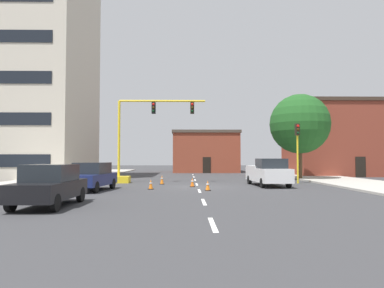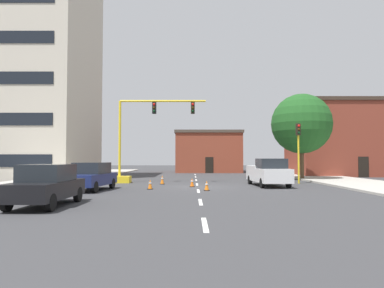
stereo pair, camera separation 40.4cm
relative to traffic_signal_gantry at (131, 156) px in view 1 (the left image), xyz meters
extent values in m
plane|color=#38383A|center=(5.38, -4.27, -2.18)|extent=(160.00, 160.00, 0.00)
cube|color=#B2ADA3|center=(-7.24, 3.73, -2.11)|extent=(6.00, 56.00, 0.14)
cube|color=#B2ADA3|center=(18.00, 3.73, -2.11)|extent=(6.00, 56.00, 0.14)
cube|color=silver|center=(5.38, -18.27, -2.17)|extent=(0.16, 2.40, 0.01)
cube|color=silver|center=(5.38, -12.77, -2.17)|extent=(0.16, 2.40, 0.01)
cube|color=silver|center=(5.38, -7.27, -2.17)|extent=(0.16, 2.40, 0.01)
cube|color=silver|center=(5.38, -1.77, -2.17)|extent=(0.16, 2.40, 0.01)
cube|color=silver|center=(5.38, 3.73, -2.17)|extent=(0.16, 2.40, 0.01)
cube|color=silver|center=(5.38, 9.23, -2.17)|extent=(0.16, 2.40, 0.01)
cube|color=silver|center=(5.38, 14.73, -2.17)|extent=(0.16, 2.40, 0.01)
cube|color=beige|center=(-12.44, 7.39, 8.64)|extent=(13.08, 11.96, 21.63)
cube|color=brown|center=(7.36, 23.96, 0.61)|extent=(9.31, 9.37, 5.57)
cube|color=#4C4238|center=(7.36, 23.96, 3.59)|extent=(9.61, 9.67, 0.40)
cube|color=black|center=(7.36, 19.24, -1.08)|extent=(1.10, 0.06, 2.20)
cube|color=brown|center=(23.18, 12.81, 1.95)|extent=(12.13, 8.83, 8.25)
cube|color=#3D2D23|center=(23.18, 12.81, 6.27)|extent=(12.43, 9.13, 0.40)
cube|color=black|center=(23.18, 8.37, -1.08)|extent=(1.10, 0.06, 2.20)
cube|color=yellow|center=(-0.97, 0.00, -1.90)|extent=(1.80, 1.20, 0.55)
cylinder|color=yellow|center=(-0.97, 0.00, 1.47)|extent=(0.20, 0.20, 6.20)
cylinder|color=yellow|center=(2.58, 0.00, 4.57)|extent=(7.09, 0.16, 0.16)
cube|color=black|center=(1.87, 0.00, 4.00)|extent=(0.32, 0.36, 0.95)
sphere|color=red|center=(1.87, -0.19, 4.27)|extent=(0.20, 0.20, 0.20)
sphere|color=#38280A|center=(1.87, -0.19, 3.99)|extent=(0.20, 0.20, 0.20)
sphere|color=black|center=(1.87, -0.19, 3.71)|extent=(0.20, 0.20, 0.20)
cube|color=black|center=(5.06, 0.00, 4.00)|extent=(0.32, 0.36, 0.95)
sphere|color=red|center=(5.06, -0.19, 4.27)|extent=(0.20, 0.20, 0.20)
sphere|color=#38280A|center=(5.06, -0.19, 3.99)|extent=(0.20, 0.20, 0.20)
sphere|color=black|center=(5.06, -0.19, 3.71)|extent=(0.20, 0.20, 0.20)
cylinder|color=yellow|center=(13.51, -0.82, 0.22)|extent=(0.14, 0.14, 4.80)
cube|color=black|center=(13.51, -0.82, 2.15)|extent=(0.32, 0.36, 0.95)
sphere|color=red|center=(13.51, -1.01, 2.42)|extent=(0.20, 0.20, 0.20)
sphere|color=#38280A|center=(13.51, -1.01, 2.14)|extent=(0.20, 0.20, 0.20)
sphere|color=black|center=(13.51, -1.01, 1.86)|extent=(0.20, 0.20, 0.20)
cylinder|color=#4C3823|center=(15.30, 4.02, -0.60)|extent=(0.36, 0.36, 3.16)
sphere|color=#1E511E|center=(15.30, 4.02, 3.09)|extent=(5.62, 5.62, 5.62)
cube|color=white|center=(10.50, -3.35, -1.36)|extent=(2.33, 5.51, 0.95)
cube|color=#1E2328|center=(10.55, -4.25, -0.54)|extent=(1.95, 1.91, 0.70)
cube|color=white|center=(10.43, -2.16, -0.81)|extent=(2.17, 2.93, 0.16)
cylinder|color=black|center=(11.51, -5.12, -1.84)|extent=(0.26, 0.69, 0.68)
cylinder|color=black|center=(9.71, -5.23, -1.84)|extent=(0.26, 0.69, 0.68)
cylinder|color=black|center=(11.28, -1.46, -1.84)|extent=(0.26, 0.69, 0.68)
cylinder|color=black|center=(9.49, -1.57, -1.84)|extent=(0.26, 0.69, 0.68)
cube|color=navy|center=(-1.30, -6.93, -1.49)|extent=(2.33, 4.67, 0.70)
cube|color=#1E2328|center=(-1.29, -6.83, -0.79)|extent=(1.94, 2.47, 0.70)
cylinder|color=black|center=(-1.96, -5.32, -1.84)|extent=(0.29, 0.70, 0.68)
cylinder|color=black|center=(-0.32, -5.49, -1.84)|extent=(0.29, 0.70, 0.68)
cylinder|color=black|center=(-2.29, -8.36, -1.84)|extent=(0.29, 0.70, 0.68)
cylinder|color=black|center=(-0.65, -8.54, -1.84)|extent=(0.29, 0.70, 0.68)
cube|color=black|center=(-1.11, -14.17, -1.49)|extent=(1.89, 4.51, 0.70)
cube|color=#1E2328|center=(-1.11, -14.07, -0.79)|extent=(1.72, 2.31, 0.70)
cylinder|color=black|center=(-1.92, -12.64, -1.84)|extent=(0.23, 0.68, 0.68)
cylinder|color=black|center=(-0.27, -12.65, -1.84)|extent=(0.23, 0.68, 0.68)
cylinder|color=black|center=(-1.95, -15.70, -1.84)|extent=(0.23, 0.68, 0.68)
cylinder|color=black|center=(-0.30, -15.71, -1.84)|extent=(0.23, 0.68, 0.68)
cube|color=black|center=(2.28, -6.11, -2.16)|extent=(0.36, 0.36, 0.04)
cone|color=orange|center=(2.28, -6.11, -1.84)|extent=(0.28, 0.28, 0.60)
cylinder|color=white|center=(2.28, -6.11, -1.76)|extent=(0.19, 0.19, 0.08)
cube|color=black|center=(5.91, -7.07, -2.16)|extent=(0.36, 0.36, 0.04)
cone|color=orange|center=(5.91, -7.07, -1.84)|extent=(0.28, 0.28, 0.59)
cylinder|color=white|center=(5.91, -7.07, -1.77)|extent=(0.19, 0.19, 0.08)
cube|color=black|center=(2.69, -1.63, -2.16)|extent=(0.36, 0.36, 0.04)
cone|color=orange|center=(2.69, -1.63, -1.81)|extent=(0.28, 0.28, 0.67)
cylinder|color=white|center=(2.69, -1.63, -1.73)|extent=(0.19, 0.19, 0.08)
cube|color=black|center=(5.00, -4.14, -2.16)|extent=(0.36, 0.36, 0.04)
cone|color=orange|center=(5.00, -4.14, -1.84)|extent=(0.28, 0.28, 0.59)
cylinder|color=white|center=(5.00, -4.14, -1.77)|extent=(0.19, 0.19, 0.08)
camera|label=1|loc=(4.59, -28.93, -0.20)|focal=32.93mm
camera|label=2|loc=(4.99, -28.93, -0.20)|focal=32.93mm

